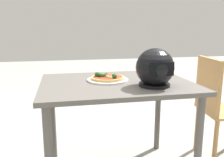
# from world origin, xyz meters

# --- Properties ---
(dining_table) EXTENTS (1.08, 0.81, 0.76)m
(dining_table) POSITION_xyz_m (0.00, 0.00, 0.66)
(dining_table) COLOR #5B5651
(dining_table) RESTS_ON ground
(pizza_plate) EXTENTS (0.30, 0.30, 0.01)m
(pizza_plate) POSITION_xyz_m (0.05, -0.05, 0.76)
(pizza_plate) COLOR white
(pizza_plate) RESTS_ON dining_table
(pizza) EXTENTS (0.25, 0.25, 0.05)m
(pizza) POSITION_xyz_m (0.06, -0.05, 0.78)
(pizza) COLOR tan
(pizza) RESTS_ON pizza_plate
(motorcycle_helmet) EXTENTS (0.25, 0.25, 0.25)m
(motorcycle_helmet) POSITION_xyz_m (-0.22, 0.18, 0.88)
(motorcycle_helmet) COLOR black
(motorcycle_helmet) RESTS_ON dining_table
(drinking_glass) EXTENTS (0.07, 0.07, 0.14)m
(drinking_glass) POSITION_xyz_m (-0.46, -0.25, 0.83)
(drinking_glass) COLOR silver
(drinking_glass) RESTS_ON dining_table
(chair_side) EXTENTS (0.44, 0.44, 0.90)m
(chair_side) POSITION_xyz_m (-0.90, -0.08, 0.51)
(chair_side) COLOR #B7844C
(chair_side) RESTS_ON ground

